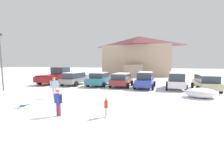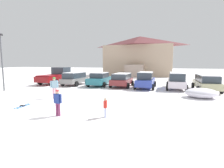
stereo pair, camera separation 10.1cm
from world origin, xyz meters
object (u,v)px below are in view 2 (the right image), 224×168
at_px(parked_white_suv, 177,80).
at_px(pair_of_skis, 23,106).
at_px(parked_teal_hatchback, 100,79).
at_px(parked_maroon_van, 122,79).
at_px(parked_blue_hatchback, 146,80).
at_px(plowed_snow_pile, 201,93).
at_px(parked_beige_suv, 206,82).
at_px(skier_child_in_red_jacket, 105,106).
at_px(skier_teen_in_navy_coat, 58,101).
at_px(skier_adult_in_blue_parka, 54,86).
at_px(ski_lodge, 140,56).
at_px(parked_grey_wagon, 75,78).
at_px(lamp_post, 2,59).
at_px(pickup_truck, 57,76).

distance_m(parked_white_suv, pair_of_skis, 14.73).
bearing_deg(parked_teal_hatchback, parked_maroon_van, -3.49).
relative_size(parked_teal_hatchback, parked_blue_hatchback, 1.05).
height_order(parked_white_suv, plowed_snow_pile, parked_white_suv).
relative_size(parked_maroon_van, parked_beige_suv, 0.84).
bearing_deg(parked_maroon_van, skier_child_in_red_jacket, -79.62).
distance_m(parked_blue_hatchback, skier_teen_in_navy_coat, 12.12).
height_order(skier_adult_in_blue_parka, skier_child_in_red_jacket, skier_adult_in_blue_parka).
height_order(ski_lodge, parked_blue_hatchback, ski_lodge).
xyz_separation_m(parked_grey_wagon, parked_teal_hatchback, (3.27, 0.41, -0.04)).
xyz_separation_m(parked_beige_suv, lamp_post, (-19.27, -6.22, 2.26)).
xyz_separation_m(parked_beige_suv, skier_adult_in_blue_parka, (-12.21, -7.74, 0.07)).
bearing_deg(skier_child_in_red_jacket, plowed_snow_pile, 51.63).
distance_m(pair_of_skis, plowed_snow_pile, 13.26).
height_order(parked_beige_suv, skier_adult_in_blue_parka, skier_adult_in_blue_parka).
bearing_deg(plowed_snow_pile, parked_teal_hatchback, 157.21).
relative_size(ski_lodge, skier_teen_in_navy_coat, 10.56).
bearing_deg(parked_beige_suv, parked_grey_wagon, -179.87).
distance_m(parked_maroon_van, skier_adult_in_blue_parka, 8.66).
distance_m(parked_grey_wagon, parked_white_suv, 12.03).
bearing_deg(skier_child_in_red_jacket, pair_of_skis, 175.13).
height_order(pickup_truck, plowed_snow_pile, pickup_truck).
bearing_deg(pair_of_skis, skier_child_in_red_jacket, -4.87).
distance_m(parked_maroon_van, pair_of_skis, 11.50).
bearing_deg(pickup_truck, lamp_post, -99.57).
bearing_deg(parked_white_suv, parked_beige_suv, -7.38).
relative_size(parked_grey_wagon, pickup_truck, 0.70).
bearing_deg(skier_teen_in_navy_coat, parked_blue_hatchback, 74.95).
bearing_deg(parked_maroon_van, parked_white_suv, 1.47).
height_order(ski_lodge, pair_of_skis, ski_lodge).
bearing_deg(lamp_post, parked_maroon_van, 31.46).
distance_m(parked_grey_wagon, parked_maroon_van, 6.06).
relative_size(parked_teal_hatchback, lamp_post, 0.86).
relative_size(parked_beige_suv, pair_of_skis, 3.43).
height_order(skier_adult_in_blue_parka, plowed_snow_pile, skier_adult_in_blue_parka).
bearing_deg(ski_lodge, skier_child_in_red_jacket, -84.14).
height_order(ski_lodge, parked_white_suv, ski_lodge).
bearing_deg(parked_beige_suv, parked_white_suv, 172.62).
bearing_deg(skier_teen_in_navy_coat, plowed_snow_pile, 43.34).
distance_m(skier_adult_in_blue_parka, skier_child_in_red_jacket, 6.49).
distance_m(parked_teal_hatchback, skier_adult_in_blue_parka, 8.15).
relative_size(parked_grey_wagon, skier_child_in_red_jacket, 3.98).
relative_size(parked_maroon_van, pickup_truck, 0.67).
height_order(ski_lodge, parked_maroon_van, ski_lodge).
relative_size(parked_white_suv, plowed_snow_pile, 1.75).
bearing_deg(parked_white_suv, parked_teal_hatchback, 179.89).
distance_m(parked_blue_hatchback, plowed_snow_pile, 6.42).
xyz_separation_m(parked_blue_hatchback, pair_of_skis, (-6.55, -10.65, -0.87)).
bearing_deg(parked_beige_suv, ski_lodge, 116.49).
bearing_deg(parked_maroon_van, parked_teal_hatchback, 176.51).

